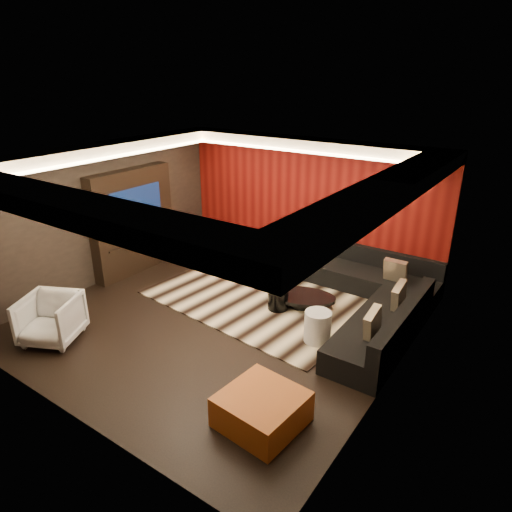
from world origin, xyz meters
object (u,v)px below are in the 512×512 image
Objects in this scene: white_side_table at (318,327)px; armchair at (51,319)px; coffee_table at (302,300)px; drum_stool at (278,298)px; sectional_sofa at (358,291)px; orange_ottoman at (262,409)px.

white_side_table is 4.25m from armchair.
coffee_table is 2.85× the size of drum_stool.
drum_stool is 1.52m from sectional_sofa.
orange_ottoman is at bearing -61.88° from drum_stool.
armchair is at bearing -146.03° from white_side_table.
sectional_sofa reaches higher than orange_ottoman.
armchair reaches higher than coffee_table.
white_side_table reaches higher than coffee_table.
drum_stool is 0.52× the size of armchair.
white_side_table is at bearing 98.15° from orange_ottoman.
coffee_table is at bearing 131.39° from white_side_table.
white_side_table is (1.08, -0.54, 0.03)m from drum_stool.
orange_ottoman is at bearing -69.70° from coffee_table.
sectional_sofa is (-0.27, 3.61, 0.06)m from orange_ottoman.
white_side_table is (0.79, -0.90, 0.14)m from coffee_table.
drum_stool is 3.81m from armchair.
coffee_table is 1.07m from sectional_sofa.
sectional_sofa reaches higher than white_side_table.
armchair reaches higher than white_side_table.
white_side_table reaches higher than orange_ottoman.
white_side_table is 0.15× the size of sectional_sofa.
white_side_table reaches higher than drum_stool.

